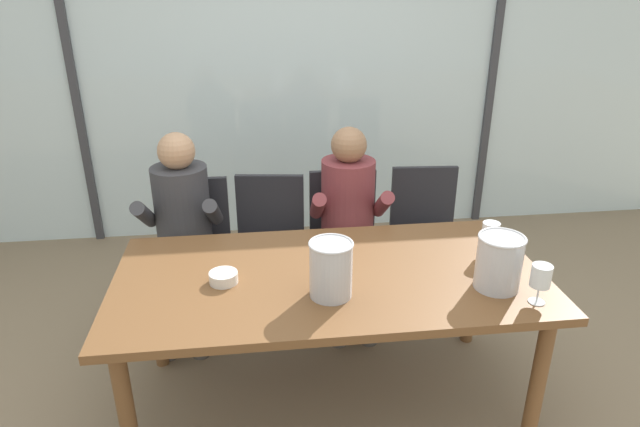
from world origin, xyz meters
TOP-DOWN VIEW (x-y plane):
  - ground at (0.00, 1.00)m, footprint 14.00×14.00m
  - window_glass_panel at (0.00, 2.12)m, footprint 7.16×0.03m
  - window_mullion_left at (-1.61, 2.10)m, footprint 0.06×0.06m
  - window_mullion_right at (1.61, 2.10)m, footprint 0.06×0.06m
  - hillside_vineyard at (0.00, 5.88)m, footprint 13.16×2.40m
  - dining_table at (0.00, 0.00)m, footprint 1.96×0.98m
  - chair_near_curtain at (-0.70, 0.87)m, footprint 0.45×0.45m
  - chair_left_of_center at (-0.25, 0.87)m, footprint 0.49×0.49m
  - chair_center at (0.22, 0.90)m, footprint 0.45×0.45m
  - chair_right_of_center at (0.75, 0.91)m, footprint 0.47×0.47m
  - person_charcoal_jacket at (-0.75, 0.76)m, footprint 0.47×0.62m
  - person_maroon_top at (0.23, 0.76)m, footprint 0.47×0.62m
  - ice_bucket_primary at (0.71, -0.21)m, footprint 0.20×0.20m
  - ice_bucket_secondary at (-0.02, -0.18)m, footprint 0.19×0.19m
  - tasting_bowl at (-0.48, -0.02)m, footprint 0.13×0.13m
  - wine_glass_by_left_taster at (0.83, -0.35)m, footprint 0.08×0.08m
  - wine_glass_near_bucket at (0.79, 0.08)m, footprint 0.08×0.08m

SIDE VIEW (x-z plane):
  - ground at x=0.00m, z-range 0.00..0.00m
  - chair_near_curtain at x=-0.70m, z-range 0.07..0.95m
  - chair_left_of_center at x=-0.25m, z-range 0.07..0.95m
  - chair_center at x=0.22m, z-range 0.07..0.95m
  - chair_right_of_center at x=0.75m, z-range 0.07..0.95m
  - dining_table at x=0.00m, z-range 0.29..1.02m
  - person_charcoal_jacket at x=-0.75m, z-range 0.09..1.28m
  - person_maroon_top at x=0.23m, z-range 0.09..1.28m
  - tasting_bowl at x=-0.48m, z-range 0.73..0.78m
  - wine_glass_by_left_taster at x=0.83m, z-range 0.76..0.93m
  - wine_glass_near_bucket at x=0.79m, z-range 0.76..0.93m
  - ice_bucket_primary at x=0.71m, z-range 0.73..0.98m
  - ice_bucket_secondary at x=-0.02m, z-range 0.73..0.98m
  - hillside_vineyard at x=0.00m, z-range 0.00..1.99m
  - window_glass_panel at x=0.00m, z-range 0.00..2.60m
  - window_mullion_left at x=-1.61m, z-range 0.00..2.60m
  - window_mullion_right at x=1.61m, z-range 0.00..2.60m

